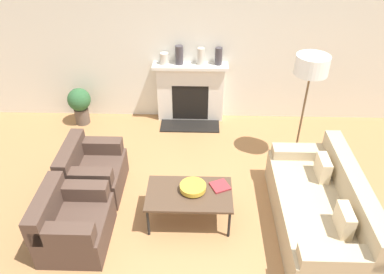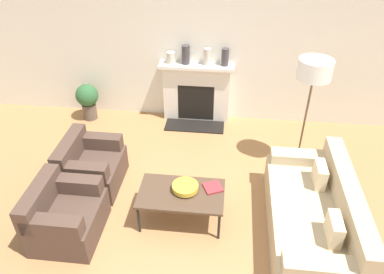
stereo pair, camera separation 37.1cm
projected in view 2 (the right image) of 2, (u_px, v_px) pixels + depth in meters
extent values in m
plane|color=#A87547|center=(180.00, 231.00, 4.55)|extent=(18.00, 18.00, 0.00)
cube|color=silver|center=(202.00, 37.00, 6.00)|extent=(18.00, 0.06, 2.90)
cube|color=silver|center=(196.00, 93.00, 6.45)|extent=(1.13, 0.20, 0.99)
cube|color=black|center=(196.00, 103.00, 6.45)|extent=(0.62, 0.04, 0.64)
cube|color=black|center=(195.00, 126.00, 6.49)|extent=(1.01, 0.40, 0.02)
cube|color=silver|center=(196.00, 66.00, 6.13)|extent=(1.25, 0.28, 0.05)
cube|color=tan|center=(308.00, 221.00, 4.40)|extent=(0.91, 1.93, 0.44)
cube|color=tan|center=(348.00, 199.00, 4.14)|extent=(0.20, 1.93, 0.35)
cube|color=tan|center=(303.00, 157.00, 4.94)|extent=(0.83, 0.22, 0.14)
cube|color=tan|center=(327.00, 267.00, 3.53)|extent=(0.83, 0.22, 0.14)
cube|color=beige|center=(320.00, 175.00, 4.54)|extent=(0.12, 0.32, 0.28)
cube|color=beige|center=(334.00, 229.00, 3.83)|extent=(0.12, 0.32, 0.28)
cube|color=#4C382D|center=(69.00, 222.00, 4.42)|extent=(0.73, 0.84, 0.39)
cube|color=#4C382D|center=(39.00, 198.00, 4.25)|extent=(0.18, 0.84, 0.32)
cube|color=#4C382D|center=(52.00, 226.00, 3.98)|extent=(0.66, 0.18, 0.20)
cube|color=#4C382D|center=(75.00, 184.00, 4.53)|extent=(0.66, 0.18, 0.20)
cube|color=#4C382D|center=(94.00, 172.00, 5.17)|extent=(0.73, 0.84, 0.39)
cube|color=#4C382D|center=(70.00, 150.00, 4.99)|extent=(0.18, 0.84, 0.32)
cube|color=#4C382D|center=(82.00, 171.00, 4.73)|extent=(0.66, 0.18, 0.20)
cube|color=#4C382D|center=(99.00, 141.00, 5.27)|extent=(0.66, 0.18, 0.20)
cube|color=#4C3828|center=(181.00, 194.00, 4.49)|extent=(1.03, 0.62, 0.03)
cylinder|color=black|center=(139.00, 219.00, 4.44)|extent=(0.03, 0.03, 0.41)
cylinder|color=black|center=(219.00, 226.00, 4.35)|extent=(0.03, 0.03, 0.41)
cylinder|color=black|center=(148.00, 189.00, 4.88)|extent=(0.03, 0.03, 0.41)
cylinder|color=black|center=(221.00, 195.00, 4.79)|extent=(0.03, 0.03, 0.41)
cylinder|color=gold|center=(185.00, 190.00, 4.51)|extent=(0.11, 0.11, 0.02)
cylinder|color=gold|center=(185.00, 187.00, 4.49)|extent=(0.32, 0.32, 0.06)
cube|color=#9E2D33|center=(213.00, 187.00, 4.54)|extent=(0.27, 0.27, 0.02)
cylinder|color=brown|center=(297.00, 161.00, 5.66)|extent=(0.30, 0.30, 0.03)
cylinder|color=brown|center=(305.00, 121.00, 5.26)|extent=(0.03, 0.03, 1.40)
cylinder|color=white|center=(315.00, 69.00, 4.81)|extent=(0.45, 0.45, 0.26)
cylinder|color=beige|center=(171.00, 58.00, 6.12)|extent=(0.14, 0.14, 0.18)
cylinder|color=#3D383D|center=(186.00, 55.00, 6.07)|extent=(0.13, 0.13, 0.31)
cylinder|color=beige|center=(207.00, 57.00, 6.04)|extent=(0.11, 0.11, 0.28)
cylinder|color=#3D383D|center=(225.00, 57.00, 6.02)|extent=(0.12, 0.12, 0.29)
cylinder|color=brown|center=(90.00, 111.00, 6.64)|extent=(0.24, 0.24, 0.29)
sphere|color=#2D5B33|center=(87.00, 95.00, 6.46)|extent=(0.39, 0.39, 0.39)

